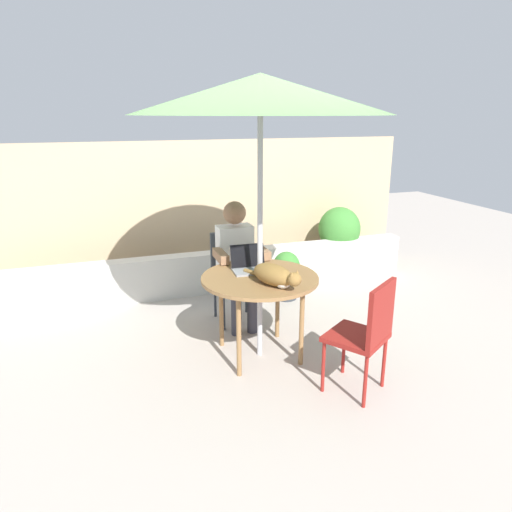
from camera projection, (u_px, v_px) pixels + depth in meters
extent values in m
plane|color=#ADA399|center=(260.00, 354.00, 4.14)|extent=(14.00, 14.00, 0.00)
cube|color=tan|center=(200.00, 210.00, 5.94)|extent=(5.52, 0.08, 1.72)
cube|color=beige|center=(214.00, 272.00, 5.54)|extent=(4.97, 0.20, 0.48)
cylinder|color=olive|center=(260.00, 278.00, 3.93)|extent=(0.99, 0.99, 0.03)
cylinder|color=olive|center=(278.00, 302.00, 4.37)|extent=(0.04, 0.04, 0.70)
cylinder|color=olive|center=(221.00, 310.00, 4.20)|extent=(0.04, 0.04, 0.70)
cylinder|color=olive|center=(239.00, 336.00, 3.71)|extent=(0.04, 0.04, 0.70)
cylinder|color=olive|center=(302.00, 326.00, 3.88)|extent=(0.04, 0.04, 0.70)
cylinder|color=#B7B7BC|center=(260.00, 236.00, 3.82)|extent=(0.04, 0.04, 2.16)
cone|color=#4C723F|center=(260.00, 94.00, 3.50)|extent=(1.99, 1.99, 0.30)
sphere|color=#B7B7BC|center=(260.00, 92.00, 3.50)|extent=(0.06, 0.06, 0.06)
cube|color=#33383F|center=(235.00, 280.00, 4.68)|extent=(0.40, 0.40, 0.04)
cube|color=#33383F|center=(230.00, 253.00, 4.77)|extent=(0.40, 0.04, 0.44)
cylinder|color=#33383F|center=(246.00, 294.00, 4.95)|extent=(0.03, 0.03, 0.42)
cylinder|color=#33383F|center=(215.00, 298.00, 4.85)|extent=(0.03, 0.03, 0.42)
cylinder|color=#33383F|center=(224.00, 310.00, 4.54)|extent=(0.03, 0.03, 0.42)
cylinder|color=#33383F|center=(257.00, 306.00, 4.65)|extent=(0.03, 0.03, 0.42)
cube|color=maroon|center=(356.00, 337.00, 3.50)|extent=(0.56, 0.56, 0.04)
cube|color=maroon|center=(381.00, 314.00, 3.33)|extent=(0.35, 0.25, 0.44)
cylinder|color=maroon|center=(365.00, 381.00, 3.34)|extent=(0.03, 0.03, 0.42)
cylinder|color=maroon|center=(384.00, 362.00, 3.60)|extent=(0.03, 0.03, 0.42)
cylinder|color=maroon|center=(344.00, 349.00, 3.79)|extent=(0.03, 0.03, 0.42)
cylinder|color=maroon|center=(323.00, 366.00, 3.53)|extent=(0.03, 0.03, 0.42)
cube|color=white|center=(235.00, 253.00, 4.60)|extent=(0.34, 0.20, 0.54)
sphere|color=#936B4C|center=(235.00, 213.00, 4.47)|extent=(0.22, 0.22, 0.22)
cube|color=#383842|center=(232.00, 280.00, 4.50)|extent=(0.12, 0.30, 0.12)
cylinder|color=#383842|center=(236.00, 312.00, 4.45)|extent=(0.10, 0.10, 0.46)
cube|color=#383842|center=(247.00, 278.00, 4.55)|extent=(0.12, 0.30, 0.12)
cylinder|color=#383842|center=(252.00, 310.00, 4.50)|extent=(0.10, 0.10, 0.46)
cube|color=#936B4C|center=(221.00, 256.00, 4.32)|extent=(0.08, 0.32, 0.08)
cube|color=#936B4C|center=(262.00, 252.00, 4.44)|extent=(0.08, 0.32, 0.08)
cube|color=gray|center=(251.00, 271.00, 4.04)|extent=(0.31, 0.24, 0.02)
cube|color=black|center=(247.00, 255.00, 4.10)|extent=(0.30, 0.07, 0.20)
cube|color=gray|center=(247.00, 255.00, 4.11)|extent=(0.30, 0.07, 0.20)
ellipsoid|color=olive|center=(273.00, 275.00, 3.71)|extent=(0.34, 0.44, 0.17)
sphere|color=olive|center=(294.00, 279.00, 3.55)|extent=(0.11, 0.11, 0.11)
ellipsoid|color=white|center=(283.00, 283.00, 3.65)|extent=(0.16, 0.16, 0.09)
cylinder|color=olive|center=(252.00, 272.00, 3.95)|extent=(0.11, 0.18, 0.04)
cone|color=olive|center=(292.00, 274.00, 3.52)|extent=(0.04, 0.04, 0.03)
cone|color=olive|center=(297.00, 272.00, 3.55)|extent=(0.04, 0.04, 0.03)
cylinder|color=#33383D|center=(286.00, 289.00, 5.36)|extent=(0.24, 0.24, 0.23)
ellipsoid|color=#3D7F33|center=(286.00, 267.00, 5.28)|extent=(0.31, 0.31, 0.35)
cylinder|color=#9E5138|center=(338.00, 259.00, 6.28)|extent=(0.38, 0.38, 0.34)
ellipsoid|color=#3D7F33|center=(339.00, 229.00, 6.15)|extent=(0.55, 0.55, 0.57)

